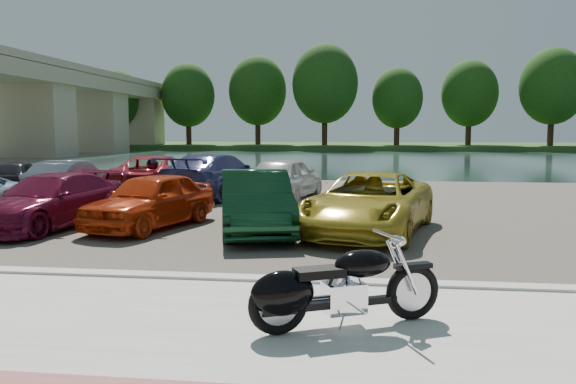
# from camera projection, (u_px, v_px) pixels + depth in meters

# --- Properties ---
(ground) EXTENTS (200.00, 200.00, 0.00)m
(ground) POSITION_uv_depth(u_px,v_px,m) (245.00, 334.00, 6.44)
(ground) COLOR #595447
(ground) RESTS_ON ground
(promenade) EXTENTS (60.00, 6.00, 0.10)m
(promenade) POSITION_uv_depth(u_px,v_px,m) (224.00, 365.00, 5.45)
(promenade) COLOR #B2B0A8
(promenade) RESTS_ON ground
(kerb) EXTENTS (60.00, 0.30, 0.14)m
(kerb) POSITION_uv_depth(u_px,v_px,m) (272.00, 282.00, 8.41)
(kerb) COLOR #B2B0A8
(kerb) RESTS_ON ground
(parking_lot) EXTENTS (60.00, 18.00, 0.04)m
(parking_lot) POSITION_uv_depth(u_px,v_px,m) (316.00, 206.00, 17.29)
(parking_lot) COLOR #474239
(parking_lot) RESTS_ON ground
(river) EXTENTS (120.00, 40.00, 0.00)m
(river) POSITION_uv_depth(u_px,v_px,m) (343.00, 160.00, 45.90)
(river) COLOR black
(river) RESTS_ON ground
(far_bank) EXTENTS (120.00, 24.00, 0.60)m
(far_bank) POSITION_uv_depth(u_px,v_px,m) (349.00, 146.00, 77.43)
(far_bank) COLOR #284819
(far_bank) RESTS_ON ground
(bridge) EXTENTS (7.00, 56.00, 8.55)m
(bridge) POSITION_uv_depth(u_px,v_px,m) (28.00, 95.00, 49.79)
(bridge) COLOR tan
(bridge) RESTS_ON ground
(far_trees) EXTENTS (70.25, 10.68, 12.52)m
(far_trees) POSITION_uv_depth(u_px,v_px,m) (384.00, 90.00, 69.99)
(far_trees) COLOR #341D13
(far_trees) RESTS_ON far_bank
(motorcycle) EXTENTS (2.19, 1.18, 1.05)m
(motorcycle) POSITION_uv_depth(u_px,v_px,m) (330.00, 289.00, 6.28)
(motorcycle) COLOR black
(motorcycle) RESTS_ON promenade
(car_3) EXTENTS (2.50, 4.63, 1.28)m
(car_3) POSITION_uv_depth(u_px,v_px,m) (51.00, 201.00, 13.26)
(car_3) COLOR maroon
(car_3) RESTS_ON parking_lot
(car_4) EXTENTS (2.51, 4.13, 1.31)m
(car_4) POSITION_uv_depth(u_px,v_px,m) (151.00, 200.00, 13.24)
(car_4) COLOR #BA310C
(car_4) RESTS_ON parking_lot
(car_5) EXTENTS (2.45, 4.47, 1.40)m
(car_5) POSITION_uv_depth(u_px,v_px,m) (255.00, 202.00, 12.58)
(car_5) COLOR black
(car_5) RESTS_ON parking_lot
(car_6) EXTENTS (3.42, 5.32, 1.36)m
(car_6) POSITION_uv_depth(u_px,v_px,m) (369.00, 203.00, 12.53)
(car_6) COLOR #AD9A28
(car_6) RESTS_ON parking_lot
(car_8) EXTENTS (2.62, 4.11, 1.30)m
(car_8) POSITION_uv_depth(u_px,v_px,m) (16.00, 177.00, 20.02)
(car_8) COLOR black
(car_8) RESTS_ON parking_lot
(car_9) EXTENTS (1.39, 3.90, 1.28)m
(car_9) POSITION_uv_depth(u_px,v_px,m) (70.00, 179.00, 19.43)
(car_9) COLOR slate
(car_9) RESTS_ON parking_lot
(car_10) EXTENTS (3.06, 5.47, 1.44)m
(car_10) POSITION_uv_depth(u_px,v_px,m) (156.00, 176.00, 19.80)
(car_10) COLOR maroon
(car_10) RESTS_ON parking_lot
(car_11) EXTENTS (3.21, 5.57, 1.52)m
(car_11) POSITION_uv_depth(u_px,v_px,m) (216.00, 175.00, 19.38)
(car_11) COLOR navy
(car_11) RESTS_ON parking_lot
(car_12) EXTENTS (2.52, 4.48, 1.44)m
(car_12) POSITION_uv_depth(u_px,v_px,m) (285.00, 178.00, 18.87)
(car_12) COLOR silver
(car_12) RESTS_ON parking_lot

